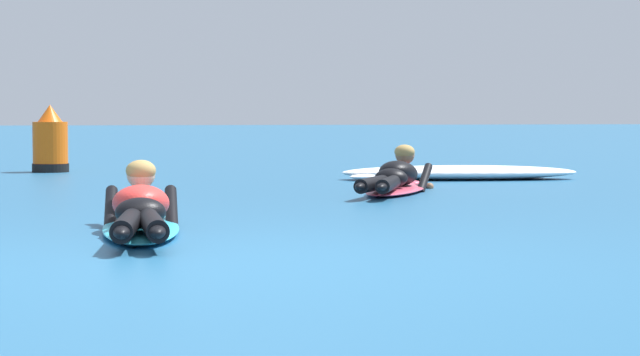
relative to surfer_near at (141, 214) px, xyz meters
The scene contains 5 objects.
ground_plane 8.30m from the surfer_near, 87.98° to the left, with size 120.00×120.00×0.00m, color #235B84.
surfer_near is the anchor object (origin of this frame).
surfer_far 4.63m from the surfer_near, 53.37° to the left, with size 1.40×2.36×0.54m.
whitewater_front 7.35m from the surfer_near, 55.27° to the left, with size 3.04×1.21×0.18m.
channel_marker_buoy 8.94m from the surfer_near, 95.74° to the left, with size 0.51×0.51×0.94m.
Camera 1 is at (-0.62, -6.67, 0.84)m, focal length 67.70 mm.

